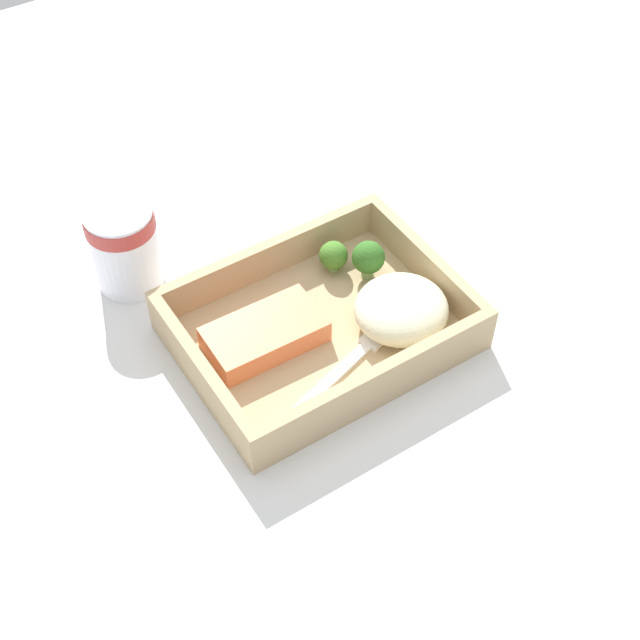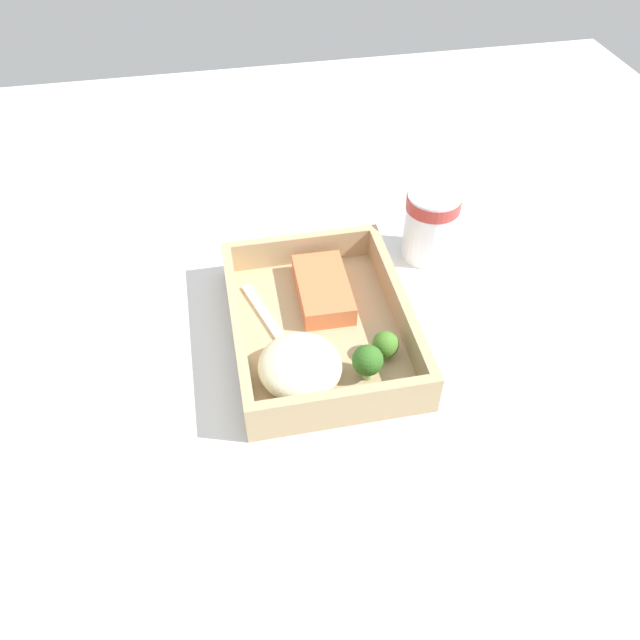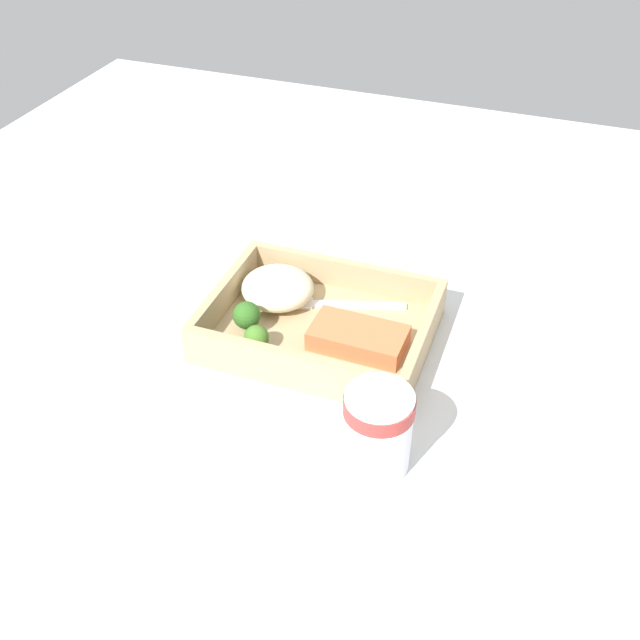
# 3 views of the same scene
# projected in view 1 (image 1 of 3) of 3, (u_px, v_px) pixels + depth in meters

# --- Properties ---
(ground_plane) EXTENTS (1.60, 1.60, 0.02)m
(ground_plane) POSITION_uv_depth(u_px,v_px,m) (320.00, 344.00, 0.92)
(ground_plane) COLOR silver
(takeout_tray) EXTENTS (0.28, 0.21, 0.01)m
(takeout_tray) POSITION_uv_depth(u_px,v_px,m) (320.00, 334.00, 0.91)
(takeout_tray) COLOR tan
(takeout_tray) RESTS_ON ground_plane
(tray_rim) EXTENTS (0.28, 0.21, 0.04)m
(tray_rim) POSITION_uv_depth(u_px,v_px,m) (320.00, 316.00, 0.89)
(tray_rim) COLOR tan
(tray_rim) RESTS_ON takeout_tray
(salmon_fillet) EXTENTS (0.12, 0.07, 0.03)m
(salmon_fillet) POSITION_uv_depth(u_px,v_px,m) (265.00, 334.00, 0.88)
(salmon_fillet) COLOR #DF7143
(salmon_fillet) RESTS_ON takeout_tray
(mashed_potatoes) EXTENTS (0.10, 0.09, 0.04)m
(mashed_potatoes) POSITION_uv_depth(u_px,v_px,m) (401.00, 309.00, 0.89)
(mashed_potatoes) COLOR beige
(mashed_potatoes) RESTS_ON takeout_tray
(broccoli_floret_1) EXTENTS (0.04, 0.04, 0.05)m
(broccoli_floret_1) POSITION_uv_depth(u_px,v_px,m) (368.00, 258.00, 0.93)
(broccoli_floret_1) COLOR #84A665
(broccoli_floret_1) RESTS_ON takeout_tray
(broccoli_floret_2) EXTENTS (0.03, 0.03, 0.04)m
(broccoli_floret_2) POSITION_uv_depth(u_px,v_px,m) (333.00, 256.00, 0.94)
(broccoli_floret_2) COLOR #739F5C
(broccoli_floret_2) RESTS_ON takeout_tray
(fork) EXTENTS (0.16, 0.06, 0.00)m
(fork) POSITION_uv_depth(u_px,v_px,m) (345.00, 366.00, 0.87)
(fork) COLOR white
(fork) RESTS_ON takeout_tray
(paper_cup) EXTENTS (0.07, 0.07, 0.10)m
(paper_cup) POSITION_uv_depth(u_px,v_px,m) (124.00, 243.00, 0.92)
(paper_cup) COLOR white
(paper_cup) RESTS_ON ground_plane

